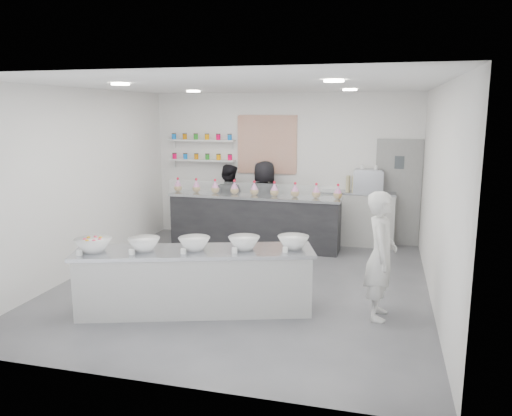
{
  "coord_description": "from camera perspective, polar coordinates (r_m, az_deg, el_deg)",
  "views": [
    {
      "loc": [
        2.03,
        -7.09,
        2.64
      ],
      "look_at": [
        0.09,
        0.4,
        1.12
      ],
      "focal_mm": 35.0,
      "sensor_mm": 36.0,
      "label": 1
    }
  ],
  "objects": [
    {
      "name": "floor",
      "position": [
        7.84,
        -1.36,
        -8.61
      ],
      "size": [
        6.0,
        6.0,
        0.0
      ],
      "primitive_type": "plane",
      "color": "#515156",
      "rests_on": "ground"
    },
    {
      "name": "ceiling",
      "position": [
        7.39,
        -1.47,
        13.87
      ],
      "size": [
        6.0,
        6.0,
        0.0
      ],
      "primitive_type": "plane",
      "rotation": [
        3.14,
        0.0,
        0.0
      ],
      "color": "white",
      "rests_on": "floor"
    },
    {
      "name": "back_wall",
      "position": [
        10.36,
        3.17,
        4.74
      ],
      "size": [
        5.5,
        0.0,
        5.5
      ],
      "primitive_type": "plane",
      "rotation": [
        1.57,
        0.0,
        0.0
      ],
      "color": "white",
      "rests_on": "floor"
    },
    {
      "name": "left_wall",
      "position": [
        8.63,
        -19.27,
        2.87
      ],
      "size": [
        0.0,
        6.0,
        6.0
      ],
      "primitive_type": "plane",
      "rotation": [
        1.57,
        0.0,
        1.57
      ],
      "color": "white",
      "rests_on": "floor"
    },
    {
      "name": "right_wall",
      "position": [
        7.22,
        20.08,
        1.32
      ],
      "size": [
        0.0,
        6.0,
        6.0
      ],
      "primitive_type": "plane",
      "rotation": [
        1.57,
        0.0,
        -1.57
      ],
      "color": "white",
      "rests_on": "floor"
    },
    {
      "name": "back_door",
      "position": [
        10.19,
        15.89,
        1.68
      ],
      "size": [
        0.88,
        0.04,
        2.1
      ],
      "primitive_type": "cube",
      "color": "gray",
      "rests_on": "floor"
    },
    {
      "name": "pattern_panel",
      "position": [
        10.37,
        1.26,
        7.26
      ],
      "size": [
        1.25,
        0.03,
        1.2
      ],
      "primitive_type": "cube",
      "color": "#A53C14",
      "rests_on": "back_wall"
    },
    {
      "name": "jar_shelf_lower",
      "position": [
        10.74,
        -6.17,
        5.46
      ],
      "size": [
        1.45,
        0.22,
        0.04
      ],
      "primitive_type": "cube",
      "color": "silver",
      "rests_on": "back_wall"
    },
    {
      "name": "jar_shelf_upper",
      "position": [
        10.7,
        -6.22,
        7.69
      ],
      "size": [
        1.45,
        0.22,
        0.04
      ],
      "primitive_type": "cube",
      "color": "silver",
      "rests_on": "back_wall"
    },
    {
      "name": "preserve_jars",
      "position": [
        10.69,
        -6.24,
        6.94
      ],
      "size": [
        1.45,
        0.1,
        0.56
      ],
      "primitive_type": null,
      "color": "#FF004B",
      "rests_on": "jar_shelf_lower"
    },
    {
      "name": "downlight_0",
      "position": [
        7.0,
        -15.24,
        13.49
      ],
      "size": [
        0.24,
        0.24,
        0.02
      ],
      "primitive_type": "cylinder",
      "color": "white",
      "rests_on": "ceiling"
    },
    {
      "name": "downlight_1",
      "position": [
        6.14,
        8.9,
        14.13
      ],
      "size": [
        0.24,
        0.24,
        0.02
      ],
      "primitive_type": "cylinder",
      "color": "white",
      "rests_on": "ceiling"
    },
    {
      "name": "downlight_2",
      "position": [
        9.35,
        -7.17,
        13.08
      ],
      "size": [
        0.24,
        0.24,
        0.02
      ],
      "primitive_type": "cylinder",
      "color": "white",
      "rests_on": "ceiling"
    },
    {
      "name": "downlight_3",
      "position": [
        8.72,
        10.67,
        13.13
      ],
      "size": [
        0.24,
        0.24,
        0.02
      ],
      "primitive_type": "cylinder",
      "color": "white",
      "rests_on": "ceiling"
    },
    {
      "name": "prep_counter",
      "position": [
        6.72,
        -6.96,
        -8.25
      ],
      "size": [
        3.18,
        1.62,
        0.85
      ],
      "primitive_type": "cube",
      "rotation": [
        0.0,
        0.0,
        0.31
      ],
      "color": "#B1B0AC",
      "rests_on": "floor"
    },
    {
      "name": "back_bar",
      "position": [
        9.71,
        -0.2,
        -1.54
      ],
      "size": [
        3.36,
        0.69,
        1.04
      ],
      "primitive_type": "cube",
      "rotation": [
        0.0,
        0.0,
        -0.02
      ],
      "color": "black",
      "rests_on": "floor"
    },
    {
      "name": "sneeze_guard",
      "position": [
        9.31,
        -0.7,
        2.04
      ],
      "size": [
        3.3,
        0.09,
        0.28
      ],
      "primitive_type": "cube",
      "rotation": [
        0.0,
        0.0,
        -0.02
      ],
      "color": "white",
      "rests_on": "back_bar"
    },
    {
      "name": "espresso_ledge",
      "position": [
        10.11,
        11.5,
        -1.17
      ],
      "size": [
        1.44,
        0.46,
        1.07
      ],
      "primitive_type": "cube",
      "color": "#B1B0AC",
      "rests_on": "floor"
    },
    {
      "name": "espresso_machine",
      "position": [
        9.97,
        12.74,
        3.0
      ],
      "size": [
        0.57,
        0.39,
        0.43
      ],
      "primitive_type": "cube",
      "color": "#93969E",
      "rests_on": "espresso_ledge"
    },
    {
      "name": "cup_stacks",
      "position": [
        10.0,
        10.81,
        2.73
      ],
      "size": [
        0.24,
        0.24,
        0.31
      ],
      "primitive_type": null,
      "color": "#C9C38D",
      "rests_on": "espresso_ledge"
    },
    {
      "name": "prep_bowls",
      "position": [
        6.57,
        -7.07,
        -4.07
      ],
      "size": [
        3.03,
        1.41,
        0.17
      ],
      "primitive_type": null,
      "rotation": [
        0.0,
        0.0,
        0.31
      ],
      "color": "white",
      "rests_on": "prep_counter"
    },
    {
      "name": "label_cards",
      "position": [
        6.2,
        -10.15,
        -5.55
      ],
      "size": [
        2.66,
        0.04,
        0.07
      ],
      "primitive_type": null,
      "color": "white",
      "rests_on": "prep_counter"
    },
    {
      "name": "cookie_bags",
      "position": [
        9.59,
        -0.2,
        2.3
      ],
      "size": [
        3.36,
        0.24,
        0.28
      ],
      "primitive_type": null,
      "rotation": [
        0.0,
        0.0,
        -0.02
      ],
      "color": "pink",
      "rests_on": "back_bar"
    },
    {
      "name": "woman_prep",
      "position": [
        6.56,
        14.07,
        -5.3
      ],
      "size": [
        0.4,
        0.61,
        1.66
      ],
      "primitive_type": "imported",
      "rotation": [
        0.0,
        0.0,
        1.56
      ],
      "color": "silver",
      "rests_on": "floor"
    },
    {
      "name": "staff_left",
      "position": [
        10.31,
        -3.18,
        0.68
      ],
      "size": [
        0.86,
        0.73,
        1.56
      ],
      "primitive_type": "imported",
      "rotation": [
        0.0,
        0.0,
        2.94
      ],
      "color": "black",
      "rests_on": "floor"
    },
    {
      "name": "staff_right",
      "position": [
        10.14,
        0.95,
        0.77
      ],
      "size": [
        0.9,
        0.68,
        1.65
      ],
      "primitive_type": "imported",
      "rotation": [
        0.0,
        0.0,
        2.94
      ],
      "color": "black",
      "rests_on": "floor"
    }
  ]
}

